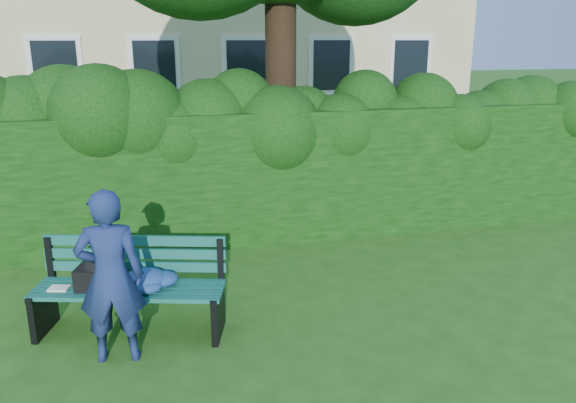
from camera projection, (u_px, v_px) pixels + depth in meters
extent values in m
plane|color=#275418|center=(302.00, 301.00, 6.06)|extent=(80.00, 80.00, 0.00)
cube|color=white|center=(56.00, 69.00, 13.94)|extent=(1.30, 0.08, 1.60)
cube|color=black|center=(56.00, 69.00, 13.91)|extent=(1.05, 0.04, 1.35)
cube|color=white|center=(155.00, 67.00, 14.51)|extent=(1.30, 0.08, 1.60)
cube|color=black|center=(155.00, 67.00, 14.47)|extent=(1.05, 0.04, 1.35)
cube|color=white|center=(246.00, 66.00, 15.07)|extent=(1.30, 0.08, 1.60)
cube|color=black|center=(246.00, 66.00, 15.03)|extent=(1.05, 0.04, 1.35)
cube|color=white|center=(331.00, 65.00, 15.63)|extent=(1.30, 0.08, 1.60)
cube|color=black|center=(331.00, 65.00, 15.59)|extent=(1.05, 0.04, 1.35)
cube|color=white|center=(410.00, 64.00, 16.19)|extent=(1.30, 0.08, 1.60)
cube|color=black|center=(411.00, 64.00, 16.16)|extent=(1.05, 0.04, 1.35)
cube|color=black|center=(260.00, 174.00, 7.85)|extent=(10.00, 1.00, 1.80)
cylinder|color=black|center=(281.00, 64.00, 8.39)|extent=(0.46, 0.46, 4.72)
cube|color=#105243|center=(123.00, 298.00, 5.11)|extent=(1.74, 0.58, 0.04)
cube|color=#105243|center=(127.00, 293.00, 5.22)|extent=(1.74, 0.58, 0.04)
cube|color=#105243|center=(131.00, 287.00, 5.34)|extent=(1.74, 0.58, 0.04)
cube|color=#105243|center=(134.00, 282.00, 5.45)|extent=(1.74, 0.58, 0.04)
cube|color=#105243|center=(136.00, 266.00, 5.49)|extent=(1.72, 0.52, 0.10)
cube|color=#105243|center=(135.00, 253.00, 5.47)|extent=(1.72, 0.52, 0.10)
cube|color=#105243|center=(134.00, 241.00, 5.44)|extent=(1.72, 0.52, 0.10)
cube|color=black|center=(44.00, 311.00, 5.37)|extent=(0.19, 0.50, 0.44)
cube|color=black|center=(50.00, 259.00, 5.50)|extent=(0.07, 0.07, 0.45)
cube|color=black|center=(38.00, 292.00, 5.26)|extent=(0.17, 0.42, 0.05)
cube|color=black|center=(218.00, 313.00, 5.32)|extent=(0.19, 0.50, 0.44)
cube|color=black|center=(221.00, 261.00, 5.45)|extent=(0.07, 0.07, 0.45)
cube|color=black|center=(217.00, 294.00, 5.21)|extent=(0.17, 0.42, 0.05)
cube|color=white|center=(59.00, 288.00, 5.24)|extent=(0.21, 0.17, 0.02)
cube|color=black|center=(98.00, 277.00, 5.25)|extent=(0.44, 0.37, 0.21)
imported|color=navy|center=(110.00, 277.00, 4.76)|extent=(0.60, 0.42, 1.55)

